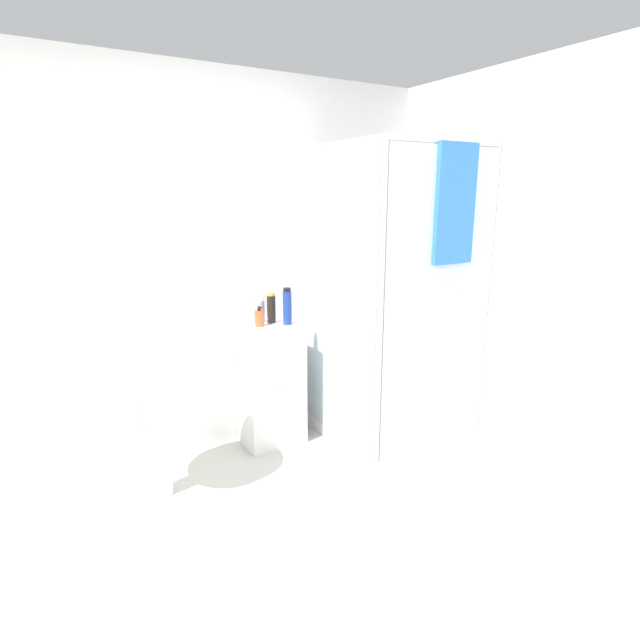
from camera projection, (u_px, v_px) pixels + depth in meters
name	position (u px, v px, depth m)	size (l,w,h in m)	color
ground_plane	(339.00, 608.00, 2.15)	(12.00, 12.00, 0.00)	#B2AFA8
wall_back	(200.00, 270.00, 3.26)	(6.40, 0.06, 2.50)	white
wall_right	(607.00, 286.00, 2.68)	(0.06, 6.40, 2.50)	white
shower_enclosure	(391.00, 366.00, 3.52)	(0.92, 0.95, 2.04)	white
vanity_cabinet	(271.00, 384.00, 3.50)	(0.41, 0.33, 0.87)	silver
sink	(152.00, 381.00, 2.80)	(0.55, 0.55, 1.02)	white
soap_dispenser	(259.00, 318.00, 3.32)	(0.06, 0.07, 0.14)	#E5562D
shampoo_bottle_tall_black	(271.00, 308.00, 3.40)	(0.06, 0.06, 0.21)	black
shampoo_bottle_blue	(287.00, 307.00, 3.35)	(0.06, 0.06, 0.25)	navy
lotion_bottle_white	(261.00, 311.00, 3.43)	(0.06, 0.06, 0.18)	#B299C6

